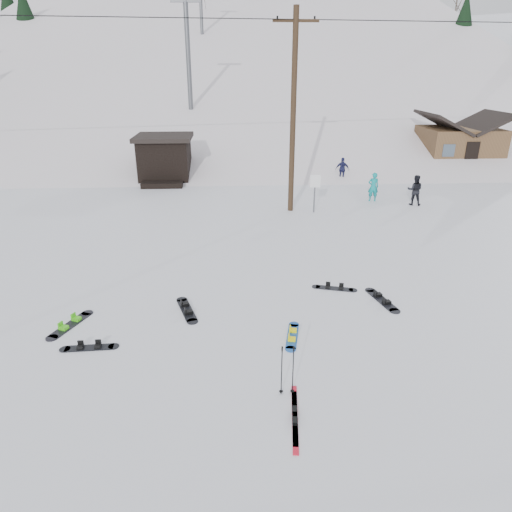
{
  "coord_description": "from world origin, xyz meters",
  "views": [
    {
      "loc": [
        -0.81,
        -7.66,
        6.57
      ],
      "look_at": [
        -0.18,
        4.78,
        1.4
      ],
      "focal_mm": 32.0,
      "sensor_mm": 36.0,
      "label": 1
    }
  ],
  "objects_px": {
    "cabin": "(458,146)",
    "hero_skis": "(295,417)",
    "hero_snowboard": "(292,336)",
    "utility_pole": "(293,112)"
  },
  "relations": [
    {
      "from": "cabin",
      "to": "hero_skis",
      "type": "bearing_deg",
      "value": -120.95
    },
    {
      "from": "cabin",
      "to": "hero_snowboard",
      "type": "bearing_deg",
      "value": -123.75
    },
    {
      "from": "utility_pole",
      "to": "hero_snowboard",
      "type": "xyz_separation_m",
      "value": [
        -1.33,
        -11.45,
        -4.65
      ]
    },
    {
      "from": "utility_pole",
      "to": "cabin",
      "type": "bearing_deg",
      "value": 37.56
    },
    {
      "from": "hero_skis",
      "to": "hero_snowboard",
      "type": "bearing_deg",
      "value": 90.11
    },
    {
      "from": "cabin",
      "to": "hero_skis",
      "type": "height_order",
      "value": "cabin"
    },
    {
      "from": "utility_pole",
      "to": "hero_skis",
      "type": "bearing_deg",
      "value": -96.54
    },
    {
      "from": "utility_pole",
      "to": "hero_skis",
      "type": "height_order",
      "value": "utility_pole"
    },
    {
      "from": "hero_snowboard",
      "to": "hero_skis",
      "type": "relative_size",
      "value": 0.74
    },
    {
      "from": "cabin",
      "to": "hero_snowboard",
      "type": "xyz_separation_m",
      "value": [
        -14.33,
        -21.44,
        -1.46
      ]
    }
  ]
}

